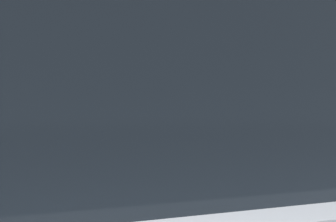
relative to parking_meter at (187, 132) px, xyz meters
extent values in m
cylinder|color=slate|center=(0.00, 0.00, -0.50)|extent=(0.07, 0.07, 1.03)
cylinder|color=black|center=(0.00, 0.00, 0.15)|extent=(0.16, 0.16, 0.28)
sphere|color=silver|center=(0.00, 0.00, 0.32)|extent=(0.16, 0.16, 0.16)
cube|color=black|center=(0.00, -0.09, 0.21)|extent=(0.09, 0.01, 0.07)
cube|color=yellow|center=(0.00, -0.09, 0.10)|extent=(0.10, 0.01, 0.09)
cube|color=beige|center=(-0.54, -0.04, 0.09)|extent=(0.43, 0.24, 0.60)
sphere|color=tan|center=(-0.54, -0.04, 0.50)|extent=(0.22, 0.22, 0.22)
cylinder|color=beige|center=(-0.80, -0.05, 0.11)|extent=(0.09, 0.09, 0.57)
cylinder|color=beige|center=(-0.30, 0.11, 0.18)|extent=(0.11, 0.37, 0.54)
cube|color=black|center=(-1.17, -1.48, 0.29)|extent=(2.13, 1.64, 0.64)
cylinder|color=black|center=(-0.24, 2.41, -0.02)|extent=(24.00, 0.06, 0.06)
cylinder|color=black|center=(-0.24, 2.41, -0.47)|extent=(24.00, 0.05, 0.05)
cylinder|color=black|center=(0.68, 2.41, -0.52)|extent=(0.06, 0.06, 0.99)
cylinder|color=black|center=(2.52, 2.41, -0.52)|extent=(0.06, 0.06, 0.99)
cube|color=gray|center=(-0.24, 4.59, 0.64)|extent=(32.00, 0.50, 3.58)
camera|label=1|loc=(-1.60, -2.87, 0.09)|focal=58.27mm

